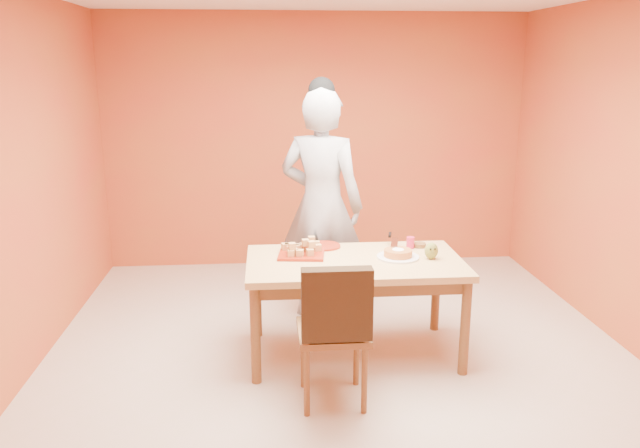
{
  "coord_description": "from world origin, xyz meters",
  "views": [
    {
      "loc": [
        -0.52,
        -4.2,
        2.18
      ],
      "look_at": [
        -0.14,
        0.3,
        1.01
      ],
      "focal_mm": 35.0,
      "sensor_mm": 36.0,
      "label": 1
    }
  ],
  "objects": [
    {
      "name": "floor",
      "position": [
        0.0,
        0.0,
        0.0
      ],
      "size": [
        5.0,
        5.0,
        0.0
      ],
      "primitive_type": "plane",
      "color": "beige",
      "rests_on": "ground"
    },
    {
      "name": "wall_back",
      "position": [
        0.0,
        2.5,
        1.35
      ],
      "size": [
        4.5,
        0.0,
        4.5
      ],
      "primitive_type": "plane",
      "rotation": [
        1.57,
        0.0,
        0.0
      ],
      "color": "#B15E28",
      "rests_on": "floor"
    },
    {
      "name": "wall_left",
      "position": [
        -2.25,
        0.0,
        1.35
      ],
      "size": [
        0.0,
        5.0,
        5.0
      ],
      "primitive_type": "plane",
      "rotation": [
        1.57,
        0.0,
        1.57
      ],
      "color": "#B15E28",
      "rests_on": "floor"
    },
    {
      "name": "dining_table",
      "position": [
        0.11,
        0.18,
        0.67
      ],
      "size": [
        1.6,
        0.9,
        0.76
      ],
      "color": "#DCBD73",
      "rests_on": "floor"
    },
    {
      "name": "dining_chair",
      "position": [
        -0.12,
        -0.51,
        0.51
      ],
      "size": [
        0.45,
        0.53,
        0.99
      ],
      "rotation": [
        0.0,
        0.0,
        -0.0
      ],
      "color": "brown",
      "rests_on": "floor"
    },
    {
      "name": "pastry_pile",
      "position": [
        -0.28,
        0.33,
        0.83
      ],
      "size": [
        0.31,
        0.31,
        0.1
      ],
      "primitive_type": null,
      "color": "tan",
      "rests_on": "pastry_platter"
    },
    {
      "name": "person",
      "position": [
        -0.07,
        0.97,
        0.99
      ],
      "size": [
        0.85,
        0.72,
        1.99
      ],
      "primitive_type": "imported",
      "rotation": [
        0.0,
        0.0,
        2.74
      ],
      "color": "#9B9B9D",
      "rests_on": "floor"
    },
    {
      "name": "pastry_platter",
      "position": [
        -0.28,
        0.33,
        0.77
      ],
      "size": [
        0.38,
        0.38,
        0.02
      ],
      "primitive_type": "cube",
      "rotation": [
        0.0,
        0.0,
        -0.12
      ],
      "color": "maroon",
      "rests_on": "dining_table"
    },
    {
      "name": "red_dinner_plate",
      "position": [
        -0.09,
        0.53,
        0.77
      ],
      "size": [
        0.32,
        0.32,
        0.02
      ],
      "primitive_type": "cylinder",
      "rotation": [
        0.0,
        0.0,
        -0.24
      ],
      "color": "maroon",
      "rests_on": "dining_table"
    },
    {
      "name": "white_cake_plate",
      "position": [
        0.44,
        0.2,
        0.77
      ],
      "size": [
        0.35,
        0.35,
        0.01
      ],
      "primitive_type": "cylinder",
      "rotation": [
        0.0,
        0.0,
        0.12
      ],
      "color": "silver",
      "rests_on": "dining_table"
    },
    {
      "name": "sponge_cake",
      "position": [
        0.44,
        0.2,
        0.8
      ],
      "size": [
        0.23,
        0.23,
        0.05
      ],
      "primitive_type": "cylinder",
      "rotation": [
        0.0,
        0.0,
        0.09
      ],
      "color": "#CA7734",
      "rests_on": "white_cake_plate"
    },
    {
      "name": "cake_server",
      "position": [
        0.45,
        0.38,
        0.83
      ],
      "size": [
        0.11,
        0.27,
        0.01
      ],
      "primitive_type": "cube",
      "rotation": [
        0.0,
        0.0,
        -0.24
      ],
      "color": "silver",
      "rests_on": "sponge_cake"
    },
    {
      "name": "egg_ornament",
      "position": [
        0.68,
        0.15,
        0.82
      ],
      "size": [
        0.11,
        0.1,
        0.13
      ],
      "primitive_type": "ellipsoid",
      "rotation": [
        0.0,
        0.0,
        0.18
      ],
      "color": "olive",
      "rests_on": "dining_table"
    },
    {
      "name": "magenta_glass",
      "position": [
        0.59,
        0.44,
        0.81
      ],
      "size": [
        0.08,
        0.08,
        0.09
      ],
      "primitive_type": "cylinder",
      "rotation": [
        0.0,
        0.0,
        -0.3
      ],
      "color": "#C21D44",
      "rests_on": "dining_table"
    },
    {
      "name": "checker_tin",
      "position": [
        0.66,
        0.46,
        0.78
      ],
      "size": [
        0.13,
        0.13,
        0.03
      ],
      "primitive_type": "cylinder",
      "rotation": [
        0.0,
        0.0,
        0.32
      ],
      "color": "#371B0F",
      "rests_on": "dining_table"
    }
  ]
}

